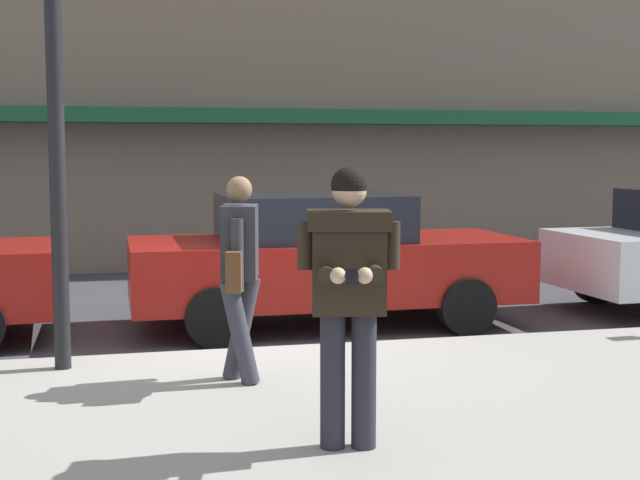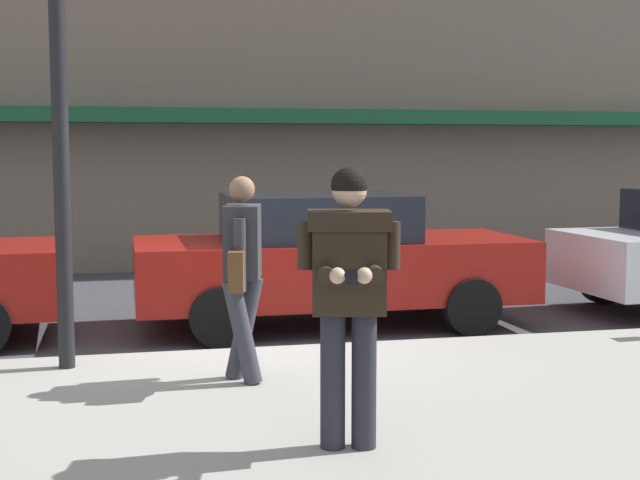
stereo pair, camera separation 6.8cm
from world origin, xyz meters
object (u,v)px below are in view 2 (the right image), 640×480
Objects in this scene: parked_sedan_mid at (328,258)px; pedestrian_with_bag at (242,266)px; man_texting_on_phone at (349,277)px; street_lamp_post at (57,20)px.

pedestrian_with_bag is (-1.37, -2.82, 0.32)m from parked_sedan_mid.
man_texting_on_phone is (-0.93, -4.61, 0.46)m from parked_sedan_mid.
street_lamp_post is (-1.89, 2.59, 1.89)m from man_texting_on_phone.
street_lamp_post reaches higher than pedestrian_with_bag.
man_texting_on_phone is 0.37× the size of street_lamp_post.
man_texting_on_phone is 3.73m from street_lamp_post.
parked_sedan_mid is at bearing 78.55° from man_texting_on_phone.
street_lamp_post is at bearing 151.00° from pedestrian_with_bag.
pedestrian_with_bag is 2.63m from street_lamp_post.
parked_sedan_mid is at bearing 64.02° from pedestrian_with_bag.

